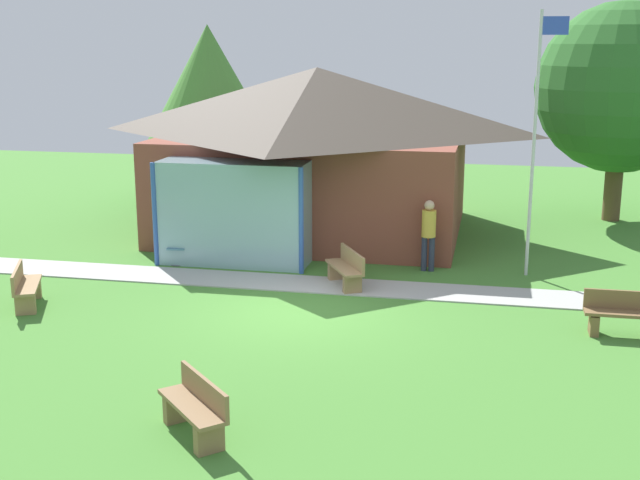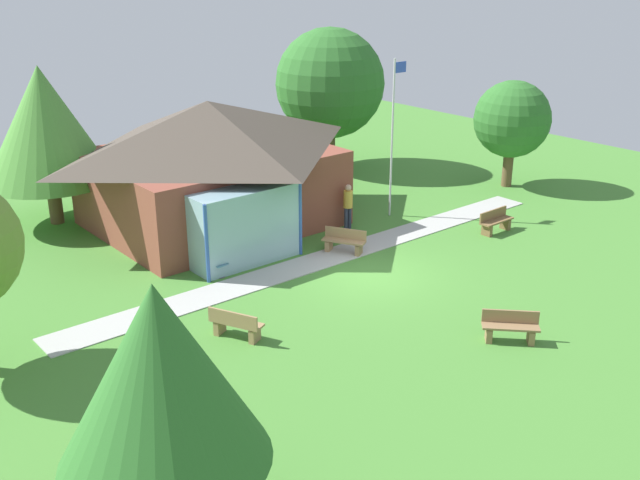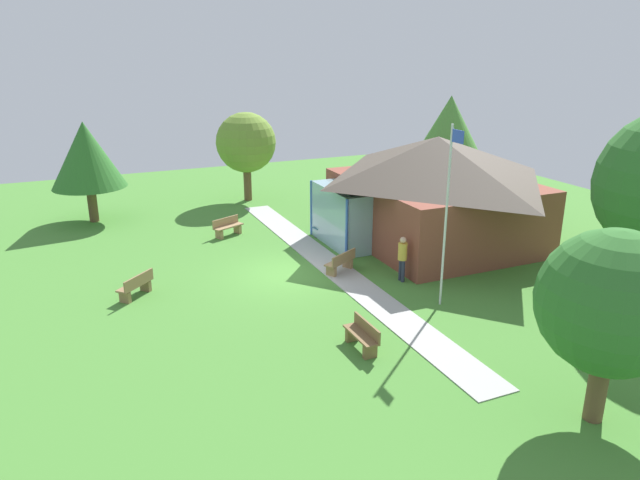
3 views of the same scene
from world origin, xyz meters
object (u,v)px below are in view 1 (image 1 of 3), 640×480
object	(u,v)px
pavilion	(314,148)
bench_rear_near_path	(347,270)
bench_front_center	(196,409)
bench_mid_right	(625,315)
patio_chair_porch_left	(178,248)
tree_behind_pavilion_right	(621,88)
bench_mid_left	(25,288)
visitor_near_flagpole	(429,230)
tree_behind_pavilion_left	(209,90)
flagpole	(536,134)

from	to	relation	value
pavilion	bench_rear_near_path	bearing A→B (deg)	-70.35
bench_rear_near_path	bench_front_center	size ratio (longest dim) A/B	1.10
bench_rear_near_path	bench_front_center	distance (m)	7.62
bench_rear_near_path	bench_front_center	world-z (taller)	same
pavilion	bench_mid_right	distance (m)	10.80
patio_chair_porch_left	tree_behind_pavilion_right	size ratio (longest dim) A/B	0.13
tree_behind_pavilion_right	bench_front_center	bearing A→B (deg)	-114.89
bench_mid_left	patio_chair_porch_left	distance (m)	4.27
bench_mid_left	tree_behind_pavilion_right	world-z (taller)	tree_behind_pavilion_right
visitor_near_flagpole	tree_behind_pavilion_left	world-z (taller)	tree_behind_pavilion_left
pavilion	visitor_near_flagpole	xyz separation A→B (m)	(3.60, -3.63, -1.43)
bench_mid_right	tree_behind_pavilion_left	size ratio (longest dim) A/B	0.25
bench_mid_left	visitor_near_flagpole	distance (m)	9.22
bench_mid_left	tree_behind_pavilion_left	world-z (taller)	tree_behind_pavilion_left
bench_front_center	tree_behind_pavilion_right	xyz separation A→B (m)	(7.60, 16.37, 3.65)
pavilion	bench_mid_left	world-z (taller)	pavilion
bench_front_center	tree_behind_pavilion_right	size ratio (longest dim) A/B	0.21
visitor_near_flagpole	patio_chair_porch_left	bearing A→B (deg)	-173.55
flagpole	bench_mid_right	size ratio (longest dim) A/B	4.07
flagpole	bench_mid_left	distance (m)	11.75
bench_front_center	patio_chair_porch_left	distance (m)	9.38
pavilion	visitor_near_flagpole	bearing A→B (deg)	-45.24
patio_chair_porch_left	tree_behind_pavilion_right	bearing A→B (deg)	-153.33
flagpole	bench_rear_near_path	bearing A→B (deg)	-155.61
bench_mid_right	visitor_near_flagpole	xyz separation A→B (m)	(-4.00, 3.76, 0.62)
bench_mid_left	patio_chair_porch_left	size ratio (longest dim) A/B	1.80
bench_front_center	visitor_near_flagpole	size ratio (longest dim) A/B	0.80
flagpole	tree_behind_pavilion_right	distance (m)	7.51
bench_front_center	bench_mid_right	distance (m)	8.53
bench_mid_left	tree_behind_pavilion_left	xyz separation A→B (m)	(-0.13, 12.19, 3.42)
tree_behind_pavilion_left	pavilion	bearing A→B (deg)	-41.65
bench_mid_right	tree_behind_pavilion_right	xyz separation A→B (m)	(1.10, 10.83, 3.65)
visitor_near_flagpole	tree_behind_pavilion_right	bearing A→B (deg)	54.43
bench_front_center	tree_behind_pavilion_left	distance (m)	18.23
pavilion	bench_rear_near_path	world-z (taller)	pavilion
pavilion	tree_behind_pavilion_left	xyz separation A→B (m)	(-4.56, 4.05, 1.36)
flagpole	patio_chair_porch_left	distance (m)	9.04
flagpole	bench_front_center	size ratio (longest dim) A/B	4.41
bench_front_center	tree_behind_pavilion_left	xyz separation A→B (m)	(-5.67, 16.98, 3.42)
pavilion	bench_front_center	world-z (taller)	pavilion
bench_mid_left	tree_behind_pavilion_right	xyz separation A→B (m)	(13.13, 11.58, 3.65)
pavilion	bench_front_center	size ratio (longest dim) A/B	6.65
flagpole	tree_behind_pavilion_right	world-z (taller)	tree_behind_pavilion_right
bench_rear_near_path	bench_mid_left	distance (m)	6.92
pavilion	tree_behind_pavilion_right	size ratio (longest dim) A/B	1.39
bench_mid_left	bench_rear_near_path	bearing A→B (deg)	88.96
pavilion	visitor_near_flagpole	world-z (taller)	pavilion
flagpole	visitor_near_flagpole	xyz separation A→B (m)	(-2.36, -0.12, -2.33)
flagpole	tree_behind_pavilion_left	world-z (taller)	flagpole
patio_chair_porch_left	visitor_near_flagpole	world-z (taller)	visitor_near_flagpole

